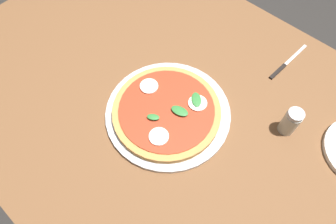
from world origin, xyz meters
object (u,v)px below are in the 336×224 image
object	(u,v)px
dining_table	(163,111)
pizza	(167,111)
serving_tray	(168,113)
pepper_shaker	(291,122)
knife	(284,66)

from	to	relation	value
dining_table	pizza	distance (m)	0.14
serving_tray	pepper_shaker	world-z (taller)	pepper_shaker
knife	pizza	bearing A→B (deg)	68.08
serving_tray	knife	size ratio (longest dim) A/B	1.82
dining_table	serving_tray	size ratio (longest dim) A/B	3.96
serving_tray	pizza	size ratio (longest dim) A/B	1.17
knife	pepper_shaker	world-z (taller)	pepper_shaker
dining_table	pizza	size ratio (longest dim) A/B	4.63
dining_table	serving_tray	distance (m)	0.12
serving_tray	pizza	world-z (taller)	pizza
dining_table	serving_tray	world-z (taller)	serving_tray
dining_table	pepper_shaker	distance (m)	0.37
knife	pepper_shaker	bearing A→B (deg)	122.27
dining_table	pepper_shaker	xyz separation A→B (m)	(-0.32, -0.14, 0.14)
pepper_shaker	knife	bearing A→B (deg)	-57.73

